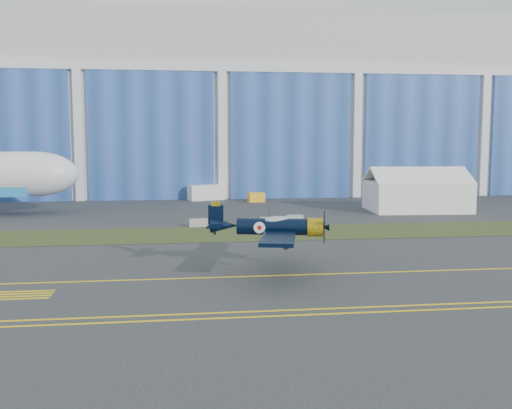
{
  "coord_description": "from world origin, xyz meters",
  "views": [
    {
      "loc": [
        -7.34,
        -45.58,
        9.56
      ],
      "look_at": [
        -0.56,
        4.94,
        3.94
      ],
      "focal_mm": 42.0,
      "sensor_mm": 36.0,
      "label": 1
    }
  ],
  "objects": [
    {
      "name": "ground",
      "position": [
        0.0,
        0.0,
        0.0
      ],
      "size": [
        260.0,
        260.0,
        0.0
      ],
      "primitive_type": "plane",
      "color": "#35383B",
      "rests_on": "ground"
    },
    {
      "name": "grass_median",
      "position": [
        0.0,
        14.0,
        0.02
      ],
      "size": [
        260.0,
        10.0,
        0.02
      ],
      "primitive_type": "cube",
      "color": "#475128",
      "rests_on": "ground"
    },
    {
      "name": "hangar",
      "position": [
        0.0,
        71.79,
        14.96
      ],
      "size": [
        220.0,
        45.7,
        30.0
      ],
      "color": "silver",
      "rests_on": "ground"
    },
    {
      "name": "taxiway_centreline",
      "position": [
        0.0,
        -5.0,
        0.01
      ],
      "size": [
        200.0,
        0.2,
        0.02
      ],
      "primitive_type": "cube",
      "color": "yellow",
      "rests_on": "ground"
    },
    {
      "name": "edge_line_near",
      "position": [
        0.0,
        -14.5,
        0.01
      ],
      "size": [
        80.0,
        0.2,
        0.02
      ],
      "primitive_type": "cube",
      "color": "yellow",
      "rests_on": "ground"
    },
    {
      "name": "edge_line_far",
      "position": [
        0.0,
        -13.5,
        0.01
      ],
      "size": [
        80.0,
        0.2,
        0.02
      ],
      "primitive_type": "cube",
      "color": "yellow",
      "rests_on": "ground"
    },
    {
      "name": "hold_short_ladder",
      "position": [
        -18.0,
        -8.1,
        0.01
      ],
      "size": [
        6.0,
        2.4,
        0.02
      ],
      "primitive_type": null,
      "color": "yellow",
      "rests_on": "ground"
    },
    {
      "name": "warbird",
      "position": [
        -0.56,
        -4.06,
        3.34
      ],
      "size": [
        11.94,
        13.45,
        3.45
      ],
      "rotation": [
        0.0,
        0.0,
        -0.22
      ],
      "color": "black",
      "rests_on": "ground"
    },
    {
      "name": "tent",
      "position": [
        24.39,
        30.1,
        2.95
      ],
      "size": [
        13.35,
        10.21,
        5.9
      ],
      "rotation": [
        0.0,
        0.0,
        -0.07
      ],
      "color": "white",
      "rests_on": "ground"
    },
    {
      "name": "shipping_container",
      "position": [
        -2.71,
        47.88,
        1.18
      ],
      "size": [
        5.87,
        3.8,
        2.37
      ],
      "primitive_type": "cube",
      "rotation": [
        0.0,
        0.0,
        0.32
      ],
      "color": "white",
      "rests_on": "ground"
    },
    {
      "name": "tug",
      "position": [
        4.69,
        44.01,
        0.71
      ],
      "size": [
        2.64,
        1.88,
        1.42
      ],
      "primitive_type": "cube",
      "rotation": [
        0.0,
        0.0,
        0.16
      ],
      "color": "yellow",
      "rests_on": "ground"
    },
    {
      "name": "barrier_a",
      "position": [
        -4.99,
        19.14,
        0.45
      ],
      "size": [
        2.05,
        0.79,
        0.9
      ],
      "primitive_type": "cube",
      "rotation": [
        0.0,
        0.0,
        0.1
      ],
      "color": "#9C9297",
      "rests_on": "ground"
    },
    {
      "name": "barrier_b",
      "position": [
        2.85,
        19.42,
        0.45
      ],
      "size": [
        2.05,
        0.82,
        0.9
      ],
      "primitive_type": "cube",
      "rotation": [
        0.0,
        0.0,
        -0.11
      ],
      "color": "gray",
      "rests_on": "ground"
    },
    {
      "name": "barrier_c",
      "position": [
        6.01,
        20.92,
        0.45
      ],
      "size": [
        2.04,
        0.77,
        0.9
      ],
      "primitive_type": "cube",
      "rotation": [
        0.0,
        0.0,
        0.09
      ],
      "color": "#879C94",
      "rests_on": "ground"
    }
  ]
}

